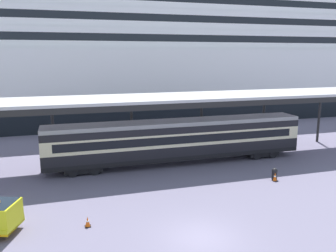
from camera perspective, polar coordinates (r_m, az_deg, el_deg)
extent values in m
plane|color=slate|center=(20.66, 5.34, -17.62)|extent=(400.00, 400.00, 0.00)
cube|color=black|center=(62.78, -9.69, 3.61)|extent=(178.93, 30.12, 3.26)
cube|color=white|center=(62.29, -9.86, 8.57)|extent=(178.93, 30.12, 7.60)
cube|color=white|center=(62.26, -10.03, 13.31)|extent=(164.61, 27.71, 2.73)
cube|color=black|center=(48.60, -8.00, 14.11)|extent=(157.45, 0.12, 0.98)
cube|color=white|center=(62.41, -10.12, 15.82)|extent=(158.03, 26.61, 2.73)
cube|color=black|center=(49.35, -8.20, 17.24)|extent=(151.16, 0.12, 0.98)
cube|color=white|center=(62.68, -10.21, 18.30)|extent=(151.44, 25.50, 2.73)
cube|color=#BABABA|center=(32.44, 1.33, 4.71)|extent=(44.28, 6.35, 0.25)
cube|color=black|center=(29.60, 3.18, 3.31)|extent=(44.28, 0.20, 0.50)
cylinder|color=black|center=(34.13, -18.18, -0.92)|extent=(0.28, 0.28, 6.09)
cylinder|color=black|center=(34.70, -5.93, -0.21)|extent=(0.28, 0.28, 6.09)
cylinder|color=black|center=(36.76, 5.43, 0.46)|extent=(0.28, 0.28, 6.09)
cylinder|color=black|center=(40.10, 15.25, 1.03)|extent=(0.28, 0.28, 6.09)
cylinder|color=black|center=(44.43, 23.37, 1.48)|extent=(0.28, 0.28, 6.09)
cube|color=black|center=(33.04, 1.56, -4.66)|extent=(24.13, 2.80, 0.40)
cube|color=black|center=(32.86, 1.56, -3.58)|extent=(24.13, 2.80, 0.90)
cube|color=beige|center=(32.60, 1.57, -1.79)|extent=(24.13, 2.80, 1.20)
cube|color=black|center=(31.33, 2.36, -2.25)|extent=(22.20, 0.08, 0.72)
cube|color=black|center=(32.41, 1.58, -0.24)|extent=(24.13, 2.80, 0.60)
cube|color=#9D9D9D|center=(32.32, 1.59, 0.59)|extent=(24.13, 2.69, 0.36)
cube|color=black|center=(31.63, -13.66, -6.49)|extent=(3.20, 2.35, 0.50)
cylinder|color=black|center=(30.50, -15.23, -7.31)|extent=(0.84, 0.12, 0.84)
cylinder|color=black|center=(30.57, -11.83, -7.10)|extent=(0.84, 0.12, 0.84)
cube|color=black|center=(36.72, 14.57, -4.03)|extent=(3.20, 2.35, 0.50)
cylinder|color=black|center=(35.31, 14.30, -4.69)|extent=(0.84, 0.12, 0.84)
cylinder|color=black|center=(36.25, 16.74, -4.40)|extent=(0.84, 0.12, 0.84)
cylinder|color=black|center=(23.62, -24.36, -13.66)|extent=(0.84, 0.51, 0.80)
cube|color=black|center=(22.22, -12.91, -15.61)|extent=(0.36, 0.36, 0.04)
cone|color=#EA590F|center=(22.08, -12.94, -14.88)|extent=(0.30, 0.30, 0.59)
cylinder|color=white|center=(22.06, -12.95, -14.81)|extent=(0.17, 0.17, 0.08)
cube|color=black|center=(30.03, 16.96, -8.52)|extent=(0.36, 0.36, 0.04)
cone|color=#EA590F|center=(29.92, 17.00, -7.88)|extent=(0.30, 0.30, 0.66)
cylinder|color=white|center=(29.91, 17.01, -7.82)|extent=(0.17, 0.17, 0.09)
cylinder|color=black|center=(30.32, 16.92, -7.66)|extent=(0.44, 0.44, 0.70)
sphere|color=black|center=(30.21, 16.96, -7.00)|extent=(0.48, 0.48, 0.48)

